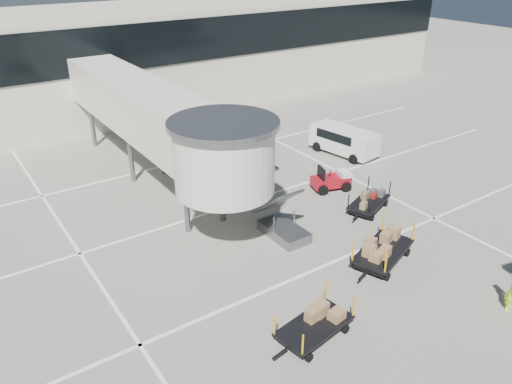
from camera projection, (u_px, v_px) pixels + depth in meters
ground at (382, 277)px, 21.06m from camera, size 140.00×140.00×0.00m
lane_markings at (247, 198)px, 27.62m from camera, size 40.00×30.00×0.02m
terminal at (113, 59)px, 41.18m from camera, size 64.00×12.11×15.20m
jet_bridge at (163, 121)px, 26.21m from camera, size 5.70×20.40×6.03m
baggage_tug at (332, 180)px, 28.45m from camera, size 2.39×1.90×1.43m
suitcase_cart at (370, 202)px, 26.25m from camera, size 3.36×2.25×1.31m
box_cart_near at (384, 251)px, 21.76m from camera, size 4.03×2.60×1.56m
box_cart_far at (315, 326)px, 17.67m from camera, size 3.60×1.87×1.38m
minivan at (343, 139)px, 33.09m from camera, size 2.60×4.80×1.73m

